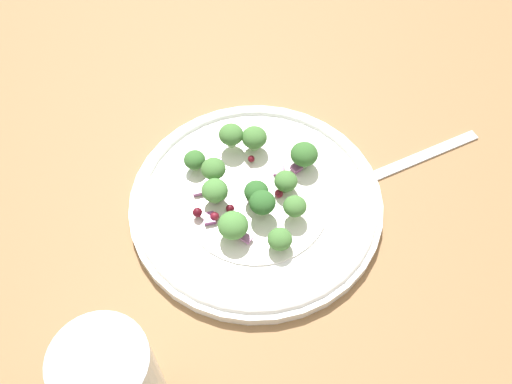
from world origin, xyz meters
The scene contains 29 objects.
ground_plane centered at (0.00, 0.00, -1.00)cm, with size 180.00×180.00×2.00cm, color olive.
plate centered at (-1.84, 2.77, 0.86)cm, with size 26.02×26.02×1.70cm.
dressing_pool centered at (-1.84, 2.77, 1.30)cm, with size 15.09×15.09×0.20cm, color white.
broccoli_floret_0 centered at (-2.18, -1.32, 3.27)cm, with size 2.65×2.65×2.69cm.
broccoli_floret_1 centered at (-4.71, -1.18, 3.47)cm, with size 2.52×2.52×2.55cm.
broccoli_floret_2 centered at (-5.41, 8.34, 3.22)cm, with size 2.87×2.87×2.90cm.
broccoli_floret_3 centered at (0.06, 3.14, 3.43)cm, with size 2.64×2.64×2.67cm.
broccoli_floret_4 centered at (2.01, 0.16, 3.16)cm, with size 2.98×2.98×3.02cm.
broccoli_floret_5 centered at (-8.33, 3.52, 3.25)cm, with size 2.70×2.70×2.73cm.
broccoli_floret_6 centered at (-2.58, 5.93, 2.85)cm, with size 2.38×2.38×2.41cm.
broccoli_floret_7 centered at (-6.70, -3.00, 2.71)cm, with size 2.26×2.26×2.29cm.
broccoli_floret_8 centered at (-8.88, 1.12, 3.50)cm, with size 2.62×2.62×2.65cm.
broccoli_floret_9 centered at (-1.65, 2.77, 2.99)cm, with size 2.47×2.47×2.50cm.
broccoli_floret_10 centered at (3.85, 4.25, 2.65)cm, with size 2.39×2.39×2.42cm.
broccoli_floret_11 centered at (0.72, 6.24, 3.19)cm, with size 2.32×2.32×2.35cm.
cranberry_0 centered at (-2.32, 2.21, 2.03)cm, with size 0.85×0.85×0.85cm, color maroon.
cranberry_1 centered at (-0.58, -3.28, 2.20)cm, with size 0.99×0.99×0.99cm, color #4C0A14.
cranberry_2 centered at (-1.95, 5.14, 1.77)cm, with size 0.88×0.88×0.88cm, color maroon.
cranberry_3 centered at (-6.51, 2.93, 2.07)cm, with size 0.73×0.73×0.73cm, color maroon.
cranberry_4 centered at (-0.80, 0.30, 1.84)cm, with size 0.88×0.88×0.88cm, color #4C0A14.
cranberry_5 centered at (-0.23, -1.63, 2.01)cm, with size 0.90×0.90×0.90cm, color maroon.
onion_bit_0 centered at (-4.85, 7.47, 1.83)cm, with size 1.01×0.99×0.43cm, color #934C84.
onion_bit_1 centered at (2.69, 1.06, 1.83)cm, with size 0.86×1.32×0.34cm, color #A35B93.
onion_bit_2 centered at (-3.48, -2.90, 1.73)cm, with size 1.31×0.94×0.47cm, color #A35B93.
onion_bit_3 centered at (-2.93, -0.87, 1.77)cm, with size 1.25×1.26×0.42cm, color #934C84.
onion_bit_4 centered at (0.06, -2.19, 1.76)cm, with size 1.12×1.26×0.53cm, color #843D75.
onion_bit_5 centered at (-4.90, 5.65, 1.59)cm, with size 1.33×1.01×0.37cm, color #934C84.
fork centered at (-4.62, 18.64, 0.25)cm, with size 7.33×18.27×0.50cm.
water_glass centered at (15.81, -11.25, 5.09)cm, with size 7.57×7.57×10.17cm, color silver.
Camera 1 is at (30.63, -1.88, 51.65)cm, focal length 41.21 mm.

